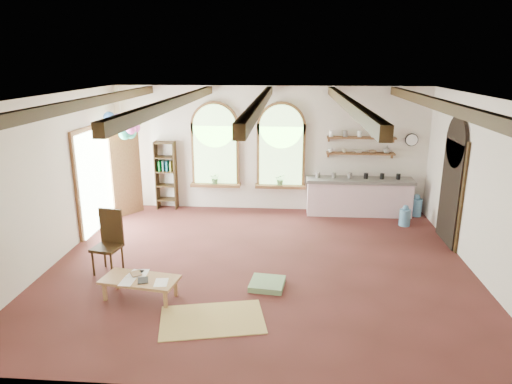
# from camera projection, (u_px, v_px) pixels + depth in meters

# --- Properties ---
(floor) EXTENTS (8.00, 8.00, 0.00)m
(floor) POSITION_uv_depth(u_px,v_px,m) (260.00, 265.00, 8.83)
(floor) COLOR #592724
(floor) RESTS_ON ground
(ceiling_beams) EXTENTS (6.20, 6.80, 0.18)m
(ceiling_beams) POSITION_uv_depth(u_px,v_px,m) (261.00, 103.00, 7.97)
(ceiling_beams) COLOR #352410
(ceiling_beams) RESTS_ON ceiling
(window_left) EXTENTS (1.30, 0.28, 2.20)m
(window_left) POSITION_uv_depth(u_px,v_px,m) (215.00, 148.00, 11.76)
(window_left) COLOR brown
(window_left) RESTS_ON floor
(window_right) EXTENTS (1.30, 0.28, 2.20)m
(window_right) POSITION_uv_depth(u_px,v_px,m) (281.00, 149.00, 11.63)
(window_right) COLOR brown
(window_right) RESTS_ON floor
(left_doorway) EXTENTS (0.10, 1.90, 2.50)m
(left_doorway) POSITION_uv_depth(u_px,v_px,m) (95.00, 180.00, 10.52)
(left_doorway) COLOR brown
(left_doorway) RESTS_ON floor
(right_doorway) EXTENTS (0.10, 1.30, 2.40)m
(right_doorway) POSITION_uv_depth(u_px,v_px,m) (450.00, 193.00, 9.67)
(right_doorway) COLOR black
(right_doorway) RESTS_ON floor
(kitchen_counter) EXTENTS (2.68, 0.62, 0.94)m
(kitchen_counter) POSITION_uv_depth(u_px,v_px,m) (359.00, 196.00, 11.60)
(kitchen_counter) COLOR #F7D1DB
(kitchen_counter) RESTS_ON floor
(wall_shelf_lower) EXTENTS (1.70, 0.24, 0.04)m
(wall_shelf_lower) POSITION_uv_depth(u_px,v_px,m) (360.00, 153.00, 11.47)
(wall_shelf_lower) COLOR brown
(wall_shelf_lower) RESTS_ON wall_back
(wall_shelf_upper) EXTENTS (1.70, 0.24, 0.04)m
(wall_shelf_upper) POSITION_uv_depth(u_px,v_px,m) (361.00, 138.00, 11.36)
(wall_shelf_upper) COLOR brown
(wall_shelf_upper) RESTS_ON wall_back
(wall_clock) EXTENTS (0.32, 0.04, 0.32)m
(wall_clock) POSITION_uv_depth(u_px,v_px,m) (412.00, 140.00, 11.35)
(wall_clock) COLOR black
(wall_clock) RESTS_ON wall_back
(bookshelf) EXTENTS (0.53, 0.32, 1.80)m
(bookshelf) POSITION_uv_depth(u_px,v_px,m) (166.00, 175.00, 11.95)
(bookshelf) COLOR #352410
(bookshelf) RESTS_ON floor
(coffee_table) EXTENTS (1.33, 0.77, 0.36)m
(coffee_table) POSITION_uv_depth(u_px,v_px,m) (140.00, 281.00, 7.52)
(coffee_table) COLOR #A3834A
(coffee_table) RESTS_ON floor
(side_chair) EXTENTS (0.54, 0.54, 1.18)m
(side_chair) POSITION_uv_depth(u_px,v_px,m) (108.00, 255.00, 8.46)
(side_chair) COLOR #352410
(side_chair) RESTS_ON floor
(floor_mat) EXTENTS (1.74, 1.28, 0.02)m
(floor_mat) POSITION_uv_depth(u_px,v_px,m) (212.00, 319.00, 6.96)
(floor_mat) COLOR tan
(floor_mat) RESTS_ON floor
(floor_cushion) EXTENTS (0.65, 0.65, 0.10)m
(floor_cushion) POSITION_uv_depth(u_px,v_px,m) (267.00, 284.00, 7.97)
(floor_cushion) COLOR gray
(floor_cushion) RESTS_ON floor
(water_jug_a) EXTENTS (0.29, 0.29, 0.57)m
(water_jug_a) POSITION_uv_depth(u_px,v_px,m) (416.00, 206.00, 11.56)
(water_jug_a) COLOR #5B99C4
(water_jug_a) RESTS_ON floor
(water_jug_b) EXTENTS (0.26, 0.26, 0.51)m
(water_jug_b) POSITION_uv_depth(u_px,v_px,m) (405.00, 217.00, 10.87)
(water_jug_b) COLOR #5B99C4
(water_jug_b) RESTS_ON floor
(balloon_cluster) EXTENTS (0.89, 0.95, 1.16)m
(balloon_cluster) POSITION_uv_depth(u_px,v_px,m) (121.00, 126.00, 10.63)
(balloon_cluster) COLOR white
(balloon_cluster) RESTS_ON floor
(table_book) EXTENTS (0.26, 0.28, 0.02)m
(table_book) POSITION_uv_depth(u_px,v_px,m) (131.00, 275.00, 7.61)
(table_book) COLOR olive
(table_book) RESTS_ON coffee_table
(tablet) EXTENTS (0.23, 0.28, 0.01)m
(tablet) POSITION_uv_depth(u_px,v_px,m) (143.00, 280.00, 7.43)
(tablet) COLOR black
(tablet) RESTS_ON coffee_table
(potted_plant_left) EXTENTS (0.27, 0.23, 0.30)m
(potted_plant_left) POSITION_uv_depth(u_px,v_px,m) (215.00, 178.00, 11.87)
(potted_plant_left) COLOR #598C4C
(potted_plant_left) RESTS_ON window_left
(potted_plant_right) EXTENTS (0.27, 0.23, 0.30)m
(potted_plant_right) POSITION_uv_depth(u_px,v_px,m) (280.00, 179.00, 11.75)
(potted_plant_right) COLOR #598C4C
(potted_plant_right) RESTS_ON window_right
(shelf_cup_a) EXTENTS (0.12, 0.10, 0.10)m
(shelf_cup_a) POSITION_uv_depth(u_px,v_px,m) (330.00, 150.00, 11.50)
(shelf_cup_a) COLOR white
(shelf_cup_a) RESTS_ON wall_shelf_lower
(shelf_cup_b) EXTENTS (0.10, 0.10, 0.09)m
(shelf_cup_b) POSITION_uv_depth(u_px,v_px,m) (344.00, 151.00, 11.48)
(shelf_cup_b) COLOR beige
(shelf_cup_b) RESTS_ON wall_shelf_lower
(shelf_bowl_a) EXTENTS (0.22, 0.22, 0.05)m
(shelf_bowl_a) POSITION_uv_depth(u_px,v_px,m) (358.00, 152.00, 11.46)
(shelf_bowl_a) COLOR beige
(shelf_bowl_a) RESTS_ON wall_shelf_lower
(shelf_bowl_b) EXTENTS (0.20, 0.20, 0.06)m
(shelf_bowl_b) POSITION_uv_depth(u_px,v_px,m) (373.00, 152.00, 11.43)
(shelf_bowl_b) COLOR #8C664C
(shelf_bowl_b) RESTS_ON wall_shelf_lower
(shelf_vase) EXTENTS (0.18, 0.18, 0.19)m
(shelf_vase) POSITION_uv_depth(u_px,v_px,m) (387.00, 149.00, 11.39)
(shelf_vase) COLOR slate
(shelf_vase) RESTS_ON wall_shelf_lower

